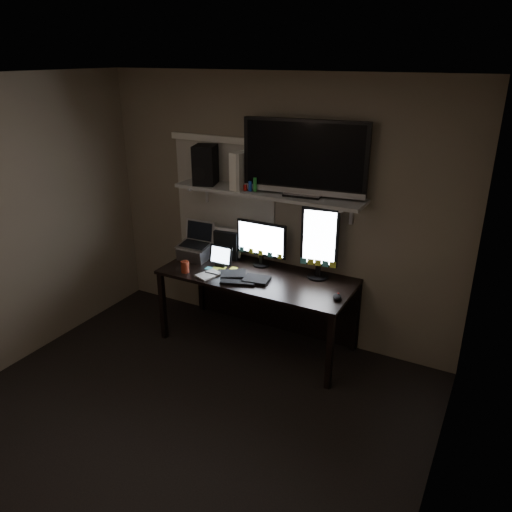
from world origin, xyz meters
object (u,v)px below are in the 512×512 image
Objects in this scene: keyboard at (245,277)px; speaker at (205,165)px; monitor_landscape at (261,244)px; monitor_portrait at (319,243)px; desk at (263,287)px; tablet at (221,256)px; cup at (185,267)px; tv at (305,158)px; laptop at (194,242)px; game_console at (244,170)px; mouse at (337,297)px.

speaker is at bearing 133.83° from keyboard.
monitor_landscape is 0.60m from monitor_portrait.
keyboard is at bearing -104.15° from desk.
desk is at bearing 13.41° from tablet.
monitor_portrait reaches higher than keyboard.
tv reaches higher than cup.
keyboard is 2.02× the size of tablet.
tv reaches higher than speaker.
monitor_landscape reaches higher than keyboard.
laptop is at bearing 175.35° from tablet.
tv is at bearing 6.14° from laptop.
keyboard is 1.33× the size of laptop.
speaker is at bearing 92.08° from cup.
speaker is at bearing 176.12° from tv.
keyboard is (-0.06, -0.24, 0.19)m from desk.
keyboard is 0.97m from game_console.
tv is (-0.17, 0.00, 0.74)m from monitor_portrait.
speaker is at bearing 49.61° from laptop.
mouse is 0.32× the size of game_console.
speaker is (-0.02, 0.43, 0.88)m from cup.
game_console is (0.49, 0.14, 0.74)m from laptop.
desk is at bearing -171.22° from tv.
laptop reaches higher than desk.
monitor_portrait is 0.96m from tablet.
mouse is 0.46× the size of tablet.
monitor_landscape is 0.95m from tv.
game_console reaches higher than cup.
tv is 2.99× the size of speaker.
desk is 0.74m from monitor_portrait.
monitor_portrait is 1.88× the size of laptop.
game_console is at bearing 173.76° from monitor_portrait.
keyboard is 0.88m from mouse.
mouse is 1.57m from laptop.
desk is 0.88m from mouse.
keyboard is at bearing -157.60° from monitor_portrait.
desk is 0.42m from monitor_landscape.
keyboard is 1.42× the size of game_console.
game_console is at bearing 46.51° from tablet.
tablet is 0.22× the size of tv.
tv is at bearing 18.02° from game_console.
tv is (-0.47, 0.33, 1.06)m from mouse.
laptop is 0.35m from cup.
desk is 16.53× the size of mouse.
tablet is at bearing -166.72° from desk.
game_console is at bearing 49.69° from cup.
desk is 7.56× the size of tablet.
mouse is at bearing -18.79° from keyboard.
laptop is at bearing -148.05° from game_console.
monitor_landscape is 1.40× the size of speaker.
keyboard is (-0.58, -0.34, -0.32)m from monitor_portrait.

